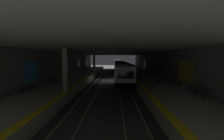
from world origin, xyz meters
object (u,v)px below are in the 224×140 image
(person_waiting_near, at_px, (138,69))
(bench_right_mid, at_px, (54,77))
(bench_left_mid, at_px, (160,75))
(person_walking_mid, at_px, (86,68))
(bench_right_far, at_px, (84,68))
(trash_bin, at_px, (184,89))
(pillar_far, at_px, (94,63))
(bench_left_far, at_px, (148,71))
(pillar_near, at_px, (65,70))
(bench_right_near, at_px, (27,86))
(bench_left_near, at_px, (200,91))
(metro_train, at_px, (119,66))
(suitcase_rolling, at_px, (160,81))

(person_waiting_near, bearing_deg, bench_right_mid, 129.70)
(bench_left_mid, relative_size, person_walking_mid, 1.09)
(bench_right_far, xyz_separation_m, trash_bin, (-28.39, -16.33, -0.10))
(pillar_far, relative_size, person_walking_mid, 2.90)
(bench_left_far, bearing_deg, person_walking_mid, 73.54)
(pillar_far, bearing_deg, bench_left_far, -98.93)
(pillar_near, bearing_deg, pillar_far, 0.00)
(bench_right_near, bearing_deg, bench_right_mid, 0.00)
(person_waiting_near, bearing_deg, bench_left_near, -174.32)
(bench_left_mid, bearing_deg, bench_left_near, 180.00)
(person_waiting_near, xyz_separation_m, trash_bin, (-19.41, -1.35, -0.50))
(pillar_near, xyz_separation_m, bench_left_far, (18.35, -12.88, -1.75))
(pillar_near, distance_m, bench_left_near, 13.14)
(metro_train, relative_size, bench_left_near, 32.23)
(bench_left_far, distance_m, person_waiting_near, 2.23)
(bench_left_far, bearing_deg, bench_left_near, 180.00)
(metro_train, distance_m, bench_left_near, 33.56)
(bench_left_near, relative_size, bench_left_far, 1.00)
(bench_left_far, height_order, bench_right_mid, same)
(pillar_far, xyz_separation_m, bench_right_near, (-20.29, 4.18, -1.75))
(bench_right_far, height_order, person_waiting_near, person_waiting_near)
(bench_left_near, relative_size, person_waiting_near, 1.00)
(bench_left_mid, bearing_deg, trash_bin, 175.75)
(bench_left_mid, height_order, bench_right_near, same)
(bench_left_near, height_order, bench_right_mid, same)
(pillar_near, relative_size, person_waiting_near, 2.68)
(bench_left_mid, distance_m, person_walking_mid, 20.55)
(trash_bin, bearing_deg, pillar_far, 30.37)
(pillar_far, distance_m, trash_bin, 24.10)
(bench_left_near, distance_m, person_walking_mid, 29.31)
(bench_right_mid, bearing_deg, suitcase_rolling, -97.00)
(pillar_far, bearing_deg, bench_right_far, 28.67)
(metro_train, bearing_deg, bench_left_mid, -163.61)
(bench_left_near, bearing_deg, pillar_far, 30.07)
(suitcase_rolling, bearing_deg, pillar_near, 112.50)
(pillar_far, height_order, person_waiting_near, pillar_far)
(pillar_far, distance_m, bench_left_mid, 16.93)
(bench_right_mid, bearing_deg, bench_left_near, -116.45)
(bench_right_near, bearing_deg, bench_left_mid, -61.02)
(person_waiting_near, bearing_deg, pillar_far, 83.00)
(pillar_near, distance_m, bench_right_far, 28.39)
(person_waiting_near, xyz_separation_m, suitcase_rolling, (-14.35, -0.54, -0.58))
(bench_left_near, xyz_separation_m, trash_bin, (1.53, 0.73, -0.10))
(pillar_near, distance_m, metro_train, 31.78)
(bench_left_mid, xyz_separation_m, person_waiting_near, (9.51, 2.08, 0.40))
(pillar_near, height_order, person_walking_mid, pillar_near)
(trash_bin, bearing_deg, bench_right_mid, 66.91)
(bench_left_mid, distance_m, suitcase_rolling, 5.08)
(bench_left_near, height_order, bench_left_mid, same)
(metro_train, xyz_separation_m, bench_right_far, (-3.04, 10.73, -0.45))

